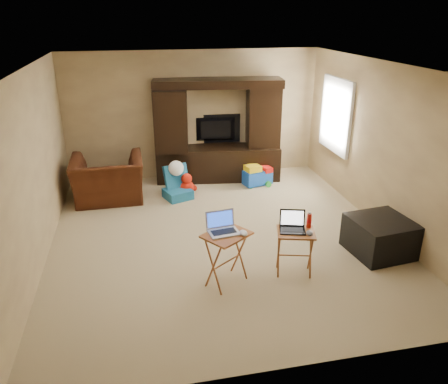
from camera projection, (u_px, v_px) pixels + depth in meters
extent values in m
plane|color=tan|center=(221.00, 235.00, 6.65)|extent=(5.50, 5.50, 0.00)
plane|color=silver|center=(221.00, 66.00, 5.69)|extent=(5.50, 5.50, 0.00)
plane|color=tan|center=(194.00, 115.00, 8.66)|extent=(5.00, 0.00, 5.00)
plane|color=tan|center=(285.00, 256.00, 3.69)|extent=(5.00, 0.00, 5.00)
plane|color=tan|center=(34.00, 170.00, 5.70)|extent=(0.00, 5.50, 5.50)
plane|color=tan|center=(382.00, 147.00, 6.65)|extent=(0.00, 5.50, 5.50)
plane|color=white|center=(337.00, 115.00, 7.99)|extent=(0.00, 1.20, 1.20)
cube|color=white|center=(336.00, 115.00, 7.98)|extent=(0.06, 1.14, 1.34)
cube|color=black|center=(218.00, 131.00, 8.53)|extent=(2.50, 0.92, 2.00)
imported|color=black|center=(216.00, 130.00, 8.77)|extent=(1.02, 0.21, 0.58)
imported|color=#451B0E|center=(108.00, 179.00, 7.76)|extent=(1.24, 1.08, 0.80)
cube|color=black|center=(380.00, 236.00, 6.10)|extent=(0.87, 0.87, 0.50)
cube|color=#A25D27|center=(227.00, 259.00, 5.37)|extent=(0.68, 0.65, 0.69)
cube|color=#9F5526|center=(294.00, 253.00, 5.59)|extent=(0.55, 0.48, 0.61)
cube|color=#BCBBC0|center=(224.00, 224.00, 5.22)|extent=(0.40, 0.34, 0.24)
cube|color=black|center=(293.00, 223.00, 5.44)|extent=(0.38, 0.34, 0.24)
ellipsoid|color=white|center=(243.00, 233.00, 5.20)|extent=(0.10, 0.15, 0.06)
ellipsoid|color=#3B3B3F|center=(310.00, 233.00, 5.38)|extent=(0.10, 0.14, 0.05)
cylinder|color=red|center=(309.00, 221.00, 5.55)|extent=(0.06, 0.06, 0.19)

